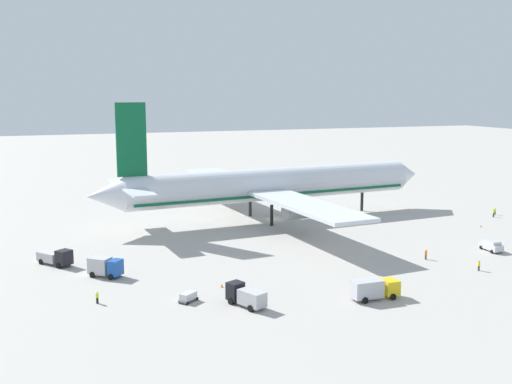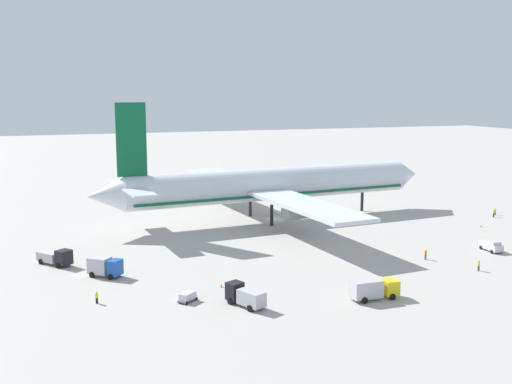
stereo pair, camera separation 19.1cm
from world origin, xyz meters
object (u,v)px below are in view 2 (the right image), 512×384
service_truck_1 (373,288)px  ground_worker_4 (426,254)px  baggage_cart_0 (188,297)px  ground_worker_1 (494,213)px  traffic_cone_2 (481,226)px  service_truck_3 (245,295)px  service_truck_0 (56,257)px  traffic_cone_1 (221,285)px  ground_worker_0 (97,297)px  service_truck_2 (105,266)px  service_van (491,245)px  baggage_cart_1 (186,185)px  airliner (269,185)px  ground_worker_3 (479,266)px  traffic_cone_0 (497,242)px  ground_worker_2 (495,211)px

service_truck_1 → ground_worker_4: 23.68m
service_truck_1 → baggage_cart_0: (-24.09, 7.96, -0.85)m
ground_worker_1 → traffic_cone_2: ground_worker_1 is taller
service_truck_3 → ground_worker_4: (36.27, 10.67, -0.57)m
service_truck_3 → ground_worker_1: service_truck_3 is taller
service_truck_0 → traffic_cone_2: size_ratio=12.03×
ground_worker_4 → traffic_cone_1: bearing=-176.8°
ground_worker_0 → traffic_cone_1: (17.74, 0.65, -0.56)m
service_truck_1 → service_truck_3: 17.73m
service_truck_1 → service_truck_2: service_truck_2 is taller
service_van → ground_worker_1: 31.97m
traffic_cone_1 → traffic_cone_2: bearing=16.6°
baggage_cart_1 → service_truck_2: bearing=-111.8°
baggage_cart_0 → airliner: bearing=56.7°
ground_worker_3 → service_van: bearing=40.9°
baggage_cart_1 → traffic_cone_2: size_ratio=5.31×
airliner → service_truck_3: airliner is taller
service_truck_0 → ground_worker_0: bearing=-78.2°
airliner → traffic_cone_0: bearing=-47.3°
service_truck_1 → traffic_cone_2: bearing=34.6°
service_truck_0 → service_truck_3: 36.97m
airliner → ground_worker_4: size_ratio=45.22×
service_truck_0 → ground_worker_0: (4.42, -21.14, -0.52)m
service_truck_0 → service_truck_3: (22.81, -29.09, 0.12)m
baggage_cart_0 → ground_worker_1: size_ratio=1.75×
service_truck_3 → ground_worker_0: bearing=156.6°
service_truck_1 → ground_worker_3: size_ratio=4.16×
baggage_cart_1 → ground_worker_0: size_ratio=1.77×
ground_worker_2 → traffic_cone_2: bearing=-142.2°
service_van → traffic_cone_2: 19.98m
service_truck_0 → baggage_cart_0: 29.49m
airliner → baggage_cart_0: size_ratio=25.51×
service_truck_3 → ground_worker_3: 40.26m
ground_worker_4 → service_truck_1: bearing=-143.0°
baggage_cart_0 → traffic_cone_2: 72.77m
traffic_cone_1 → ground_worker_3: bearing=-8.9°
service_truck_1 → service_van: bearing=24.0°
ground_worker_3 → airliner: bearing=109.6°
service_truck_2 → service_truck_3: 25.45m
service_truck_2 → ground_worker_4: bearing=-9.9°
ground_worker_1 → traffic_cone_2: 12.37m
service_van → ground_worker_4: bearing=-177.7°
baggage_cart_1 → ground_worker_2: size_ratio=1.79×
ground_worker_4 → baggage_cart_1: bearing=102.0°
service_truck_2 → traffic_cone_0: (71.33, -4.80, -1.37)m
ground_worker_3 → ground_worker_4: (-3.92, 8.46, 0.07)m
service_truck_3 → ground_worker_1: size_ratio=3.51×
service_van → traffic_cone_0: size_ratio=8.70×
service_truck_1 → baggage_cart_1: 105.31m
service_truck_3 → traffic_cone_1: 8.71m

